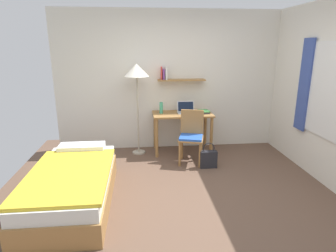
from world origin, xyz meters
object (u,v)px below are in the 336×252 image
at_px(desk, 182,120).
at_px(laptop, 186,110).
at_px(water_bottle, 161,108).
at_px(handbag, 208,159).
at_px(desk_chair, 191,135).
at_px(book_stack, 204,112).
at_px(standing_lamp, 137,74).
at_px(bed, 73,186).

height_order(desk, laptop, laptop).
xyz_separation_m(water_bottle, handbag, (0.72, -0.83, -0.70)).
xyz_separation_m(desk_chair, water_bottle, (-0.47, 0.55, 0.36)).
xyz_separation_m(laptop, handbag, (0.25, -0.83, -0.65)).
bearing_deg(desk, handbag, -67.72).
distance_m(water_bottle, book_stack, 0.80).
bearing_deg(desk_chair, standing_lamp, 150.62).
height_order(laptop, handbag, laptop).
relative_size(bed, book_stack, 7.79).
bearing_deg(standing_lamp, laptop, 3.10).
height_order(desk_chair, water_bottle, water_bottle).
bearing_deg(standing_lamp, book_stack, -0.55).
bearing_deg(standing_lamp, water_bottle, 5.86).
distance_m(bed, book_stack, 2.72).
relative_size(desk_chair, book_stack, 3.74).
xyz_separation_m(bed, standing_lamp, (0.84, 1.69, 1.23)).
relative_size(bed, water_bottle, 9.03).
height_order(bed, desk, desk).
bearing_deg(desk_chair, water_bottle, 130.43).
xyz_separation_m(desk, standing_lamp, (-0.82, -0.01, 0.86)).
relative_size(water_bottle, book_stack, 0.86).
bearing_deg(standing_lamp, handbag, -34.24).
height_order(bed, standing_lamp, standing_lamp).
height_order(desk, handbag, desk).
relative_size(standing_lamp, laptop, 5.11).
bearing_deg(desk_chair, bed, -145.79).
bearing_deg(book_stack, standing_lamp, 179.45).
distance_m(desk_chair, handbag, 0.50).
height_order(bed, desk_chair, desk_chair).
relative_size(desk_chair, laptop, 2.78).
bearing_deg(laptop, standing_lamp, -176.90).
relative_size(desk_chair, handbag, 2.08).
xyz_separation_m(desk, water_bottle, (-0.39, 0.04, 0.24)).
bearing_deg(laptop, book_stack, -10.28).
height_order(bed, laptop, laptop).
height_order(desk, book_stack, book_stack).
bearing_deg(book_stack, desk, 177.37).
xyz_separation_m(standing_lamp, laptop, (0.90, 0.05, -0.67)).
distance_m(desk_chair, laptop, 0.64).
xyz_separation_m(bed, laptop, (1.73, 1.74, 0.56)).
bearing_deg(handbag, water_bottle, 130.91).
bearing_deg(water_bottle, desk, -5.47).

